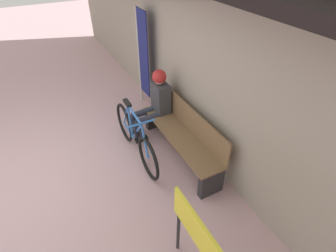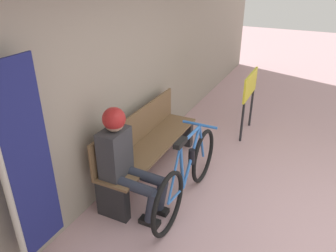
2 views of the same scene
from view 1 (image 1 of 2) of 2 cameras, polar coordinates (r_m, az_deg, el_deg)
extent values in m
plane|color=#C69EA3|center=(4.33, -27.14, -10.96)|extent=(24.00, 24.00, 0.00)
cube|color=#9E9384|center=(3.95, 4.77, 17.19)|extent=(12.00, 0.12, 3.20)
cube|color=brown|center=(4.01, 2.50, -1.86)|extent=(1.84, 0.42, 0.03)
cube|color=brown|center=(3.97, 5.03, 1.39)|extent=(1.84, 0.03, 0.40)
cube|color=#232326|center=(4.76, -2.77, 1.94)|extent=(0.10, 0.36, 0.40)
cube|color=#232326|center=(3.65, 9.35, -12.10)|extent=(0.10, 0.36, 0.40)
torus|color=black|center=(4.46, -9.46, 0.76)|extent=(0.66, 0.05, 0.66)
torus|color=black|center=(3.75, -4.31, -7.04)|extent=(0.66, 0.05, 0.66)
cylinder|color=blue|center=(3.76, -7.40, 2.59)|extent=(0.53, 0.03, 0.07)
cylinder|color=blue|center=(3.89, -6.81, -1.24)|extent=(0.46, 0.03, 0.56)
cylinder|color=blue|center=(4.08, -8.23, 0.97)|extent=(0.13, 0.03, 0.58)
cylinder|color=blue|center=(4.34, -8.58, -0.83)|extent=(0.37, 0.03, 0.09)
cylinder|color=blue|center=(4.21, -9.17, 2.61)|extent=(0.29, 0.02, 0.52)
cylinder|color=blue|center=(3.65, -5.05, -3.48)|extent=(0.20, 0.03, 0.49)
cube|color=black|center=(3.95, -8.87, 4.99)|extent=(0.20, 0.07, 0.05)
cylinder|color=blue|center=(3.55, -5.84, 0.52)|extent=(0.03, 0.40, 0.03)
cylinder|color=black|center=(3.89, -6.81, -1.24)|extent=(0.07, 0.07, 0.17)
cylinder|color=#2D3342|center=(4.52, -5.14, 3.06)|extent=(0.11, 0.46, 0.13)
cylinder|color=#2D3342|center=(4.57, -7.29, 0.44)|extent=(0.11, 0.17, 0.37)
cube|color=black|center=(4.70, -6.76, -1.46)|extent=(0.10, 0.22, 0.06)
cylinder|color=#2D3342|center=(4.36, -4.09, 1.76)|extent=(0.11, 0.46, 0.13)
cylinder|color=#2D3342|center=(4.42, -6.33, -0.92)|extent=(0.11, 0.17, 0.37)
cube|color=black|center=(4.55, -5.81, -2.85)|extent=(0.10, 0.22, 0.06)
cube|color=#38383D|center=(4.39, -1.57, 6.22)|extent=(0.34, 0.22, 0.51)
sphere|color=tan|center=(4.21, -1.90, 10.31)|extent=(0.20, 0.20, 0.20)
sphere|color=#B22323|center=(4.20, -1.91, 10.68)|extent=(0.23, 0.23, 0.23)
cylinder|color=#B7B2A8|center=(5.26, -6.27, 14.51)|extent=(0.05, 0.05, 1.87)
cube|color=navy|center=(5.02, -5.35, 15.13)|extent=(0.40, 0.02, 1.60)
cylinder|color=#232326|center=(3.05, 2.23, -22.14)|extent=(0.04, 0.04, 0.62)
cube|color=yellow|center=(2.51, 6.07, -21.38)|extent=(0.73, 0.03, 0.36)
camera|label=2|loc=(5.76, -32.31, 26.99)|focal=35.00mm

